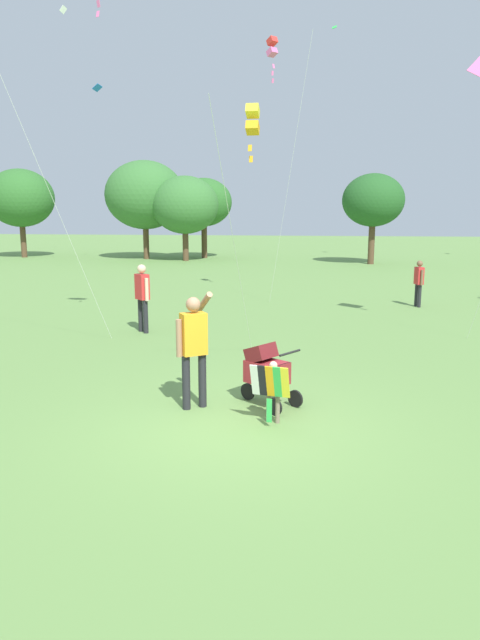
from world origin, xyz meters
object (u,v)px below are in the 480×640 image
object	(u,v)px
child_with_butterfly_kite	(272,386)
stroller	(266,369)
kite_adult_black	(252,121)
person_red_shirt	(142,293)
person_couple_left	(419,280)
kite_green_novelty	(273,50)
person_adult_flyer	(194,342)

from	to	relation	value
child_with_butterfly_kite	stroller	world-z (taller)	stroller
stroller	kite_adult_black	xyz separation A→B (m)	(-0.60, 3.70, 4.33)
stroller	person_red_shirt	bearing A→B (deg)	124.34
person_couple_left	stroller	bearing A→B (deg)	-112.67
kite_green_novelty	stroller	bearing A→B (deg)	-86.53
person_red_shirt	person_couple_left	world-z (taller)	person_red_shirt
kite_green_novelty	person_couple_left	world-z (taller)	kite_green_novelty
person_adult_flyer	kite_adult_black	size ratio (longest dim) A/B	0.35
person_adult_flyer	kite_green_novelty	distance (m)	12.70
stroller	kite_adult_black	bearing A→B (deg)	99.19
stroller	person_adult_flyer	bearing A→B (deg)	-167.67
person_adult_flyer	person_couple_left	world-z (taller)	person_adult_flyer
person_red_shirt	child_with_butterfly_kite	bearing A→B (deg)	-58.24
person_red_shirt	person_adult_flyer	bearing A→B (deg)	-66.00
kite_adult_black	person_couple_left	bearing A→B (deg)	52.88
person_adult_flyer	kite_adult_black	bearing A→B (deg)	82.42
kite_adult_black	person_couple_left	size ratio (longest dim) A/B	3.53
stroller	kite_adult_black	distance (m)	5.72
child_with_butterfly_kite	person_adult_flyer	bearing A→B (deg)	157.22
child_with_butterfly_kite	kite_adult_black	world-z (taller)	kite_adult_black
stroller	person_red_shirt	distance (m)	6.30
child_with_butterfly_kite	stroller	bearing A→B (deg)	101.05
child_with_butterfly_kite	kite_green_novelty	distance (m)	13.43
person_adult_flyer	person_red_shirt	size ratio (longest dim) A/B	1.07
child_with_butterfly_kite	stroller	size ratio (longest dim) A/B	0.90
person_couple_left	person_red_shirt	bearing A→B (deg)	-147.96
person_adult_flyer	stroller	bearing A→B (deg)	12.33
person_red_shirt	kite_green_novelty	bearing A→B (deg)	60.68
kite_adult_black	person_adult_flyer	bearing A→B (deg)	-97.58
child_with_butterfly_kite	person_adult_flyer	size ratio (longest dim) A/B	0.50
person_adult_flyer	stroller	size ratio (longest dim) A/B	1.79
person_couple_left	kite_green_novelty	bearing A→B (deg)	175.82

